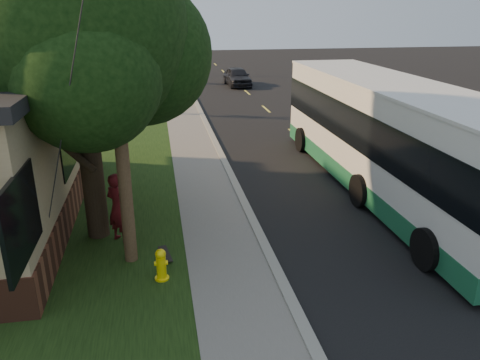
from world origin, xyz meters
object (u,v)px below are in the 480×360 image
object	(u,v)px
bare_tree_far	(147,57)
transit_bus	(390,135)
leafy_tree	(78,34)
traffic_signal	(187,39)
distant_car	(237,77)
skateboarder	(118,208)
skateboard_main	(165,254)
utility_pole	(114,65)
bare_tree_near	(136,76)
fire_hydrant	(161,265)

from	to	relation	value
bare_tree_far	transit_bus	distance (m)	26.86
leafy_tree	traffic_signal	size ratio (longest dim) A/B	1.42
traffic_signal	distant_car	xyz separation A→B (m)	(3.33, -6.85, -2.45)
skateboarder	leafy_tree	bearing A→B (deg)	-4.50
transit_bus	skateboard_main	size ratio (longest dim) A/B	15.43
leafy_tree	distant_car	distance (m)	26.16
utility_pole	leafy_tree	bearing A→B (deg)	117.60
leafy_tree	bare_tree_near	xyz separation A→B (m)	(0.67, 15.35, -3.02)
bare_tree_near	distant_car	world-z (taller)	bare_tree_near
skateboarder	skateboard_main	world-z (taller)	skateboarder
transit_bus	skateboard_main	world-z (taller)	transit_bus
fire_hydrant	skateboarder	bearing A→B (deg)	116.01
leafy_tree	utility_pole	bearing A→B (deg)	-62.40
skateboarder	transit_bus	bearing A→B (deg)	-123.88
leafy_tree	skateboarder	distance (m)	4.26
leafy_tree	bare_tree_near	distance (m)	15.66
fire_hydrant	utility_pole	xyz separation A→B (m)	(-0.71, 0.99, 4.20)
transit_bus	skateboard_main	distance (m)	8.25
utility_pole	skateboard_main	xyz separation A→B (m)	(0.81, 0.01, -4.50)
leafy_tree	traffic_signal	world-z (taller)	leafy_tree
traffic_signal	distant_car	distance (m)	8.00
fire_hydrant	utility_pole	bearing A→B (deg)	125.38
leafy_tree	bare_tree_far	bearing A→B (deg)	87.55
bare_tree_far	distant_car	xyz separation A→B (m)	(6.83, -2.85, -1.29)
bare_tree_far	skateboard_main	distance (m)	29.06
bare_tree_near	traffic_signal	bearing A→B (deg)	75.96
leafy_tree	transit_bus	size ratio (longest dim) A/B	0.59
traffic_signal	skateboard_main	size ratio (longest dim) A/B	6.40
distant_car	bare_tree_far	bearing A→B (deg)	155.15
fire_hydrant	distant_car	world-z (taller)	distant_car
fire_hydrant	skateboard_main	distance (m)	1.05
utility_pole	leafy_tree	size ratio (longest dim) A/B	1.16
transit_bus	distant_car	bearing A→B (deg)	92.55
leafy_tree	traffic_signal	xyz separation A→B (m)	(4.67, 31.35, -2.00)
bare_tree_far	skateboard_main	xyz separation A→B (m)	(0.50, -29.00, -1.87)
leafy_tree	skateboard_main	world-z (taller)	leafy_tree
utility_pole	distant_car	bearing A→B (deg)	74.75
bare_tree_near	skateboard_main	distance (m)	17.15
fire_hydrant	skateboarder	distance (m)	2.37
fire_hydrant	bare_tree_far	xyz separation A→B (m)	(-0.40, 30.00, 1.57)
transit_bus	skateboarder	world-z (taller)	transit_bus
traffic_signal	skateboarder	xyz separation A→B (m)	(-4.11, -31.93, -2.18)
fire_hydrant	skateboarder	world-z (taller)	skateboarder
fire_hydrant	leafy_tree	size ratio (longest dim) A/B	0.09
leafy_tree	skateboard_main	xyz separation A→B (m)	(1.67, -1.65, -5.04)
bare_tree_far	skateboarder	size ratio (longest dim) A/B	2.20
bare_tree_far	traffic_signal	xyz separation A→B (m)	(3.50, 4.00, 1.16)
fire_hydrant	utility_pole	world-z (taller)	utility_pole
utility_pole	traffic_signal	bearing A→B (deg)	83.42
fire_hydrant	bare_tree_far	size ratio (longest dim) A/B	0.18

